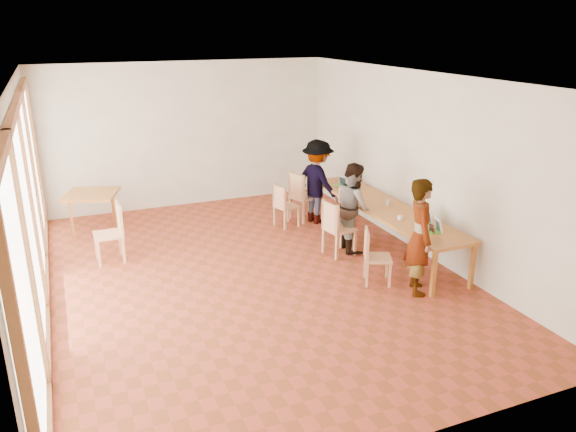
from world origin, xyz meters
The scene contains 25 objects.
ground centered at (0.00, 0.00, 0.00)m, with size 8.00×8.00×0.00m, color #9D3A26.
wall_back centered at (0.00, 4.00, 1.50)m, with size 6.00×0.10×3.00m, color beige.
wall_front centered at (0.00, -4.00, 1.50)m, with size 6.00×0.10×3.00m, color beige.
wall_right centered at (3.00, 0.00, 1.50)m, with size 0.10×8.00×3.00m, color beige.
window_wall centered at (-2.96, 0.00, 1.50)m, with size 0.10×8.00×3.00m, color white.
ceiling centered at (0.00, 0.00, 3.02)m, with size 6.00×8.00×0.04m, color white.
communal_table centered at (2.50, 0.28, 0.70)m, with size 0.80×4.00×0.75m.
side_table centered at (-2.07, 3.00, 0.67)m, with size 0.90×0.90×0.75m.
chair_near centered at (1.59, -0.91, 0.51)m, with size 0.52×0.52×0.45m.
chair_mid centered at (1.56, 0.24, 0.58)m, with size 0.50×0.50×0.50m.
chair_far centered at (1.29, 1.86, 0.51)m, with size 0.47×0.47×0.44m.
chair_empty centered at (1.74, 2.07, 0.60)m, with size 0.57×0.57×0.52m.
chair_spare centered at (-1.85, 1.44, 0.59)m, with size 0.46×0.46×0.51m.
person_near centered at (2.06, -1.42, 0.85)m, with size 0.62×0.41×1.70m, color gray.
person_mid centered at (1.98, 0.38, 0.76)m, with size 0.74×0.58×1.52m, color gray.
person_far centered at (2.02, 1.88, 0.82)m, with size 1.06×0.61×1.63m, color gray.
laptop_near centered at (2.56, -1.11, 0.80)m, with size 0.26×0.28×0.20m.
laptop_mid centered at (2.66, -0.72, 0.81)m, with size 0.26×0.29×0.21m.
laptop_far centered at (2.42, 1.66, 0.80)m, with size 0.26×0.27×0.19m.
yellow_mug centered at (2.32, 1.22, 0.80)m, with size 0.12×0.12×0.09m, color #BF8029.
green_bottle centered at (2.71, -0.63, 0.89)m, with size 0.07×0.07×0.28m, color #1A7A3A.
clear_glass centered at (2.59, 0.28, 0.80)m, with size 0.07×0.07×0.09m, color silver.
condiment_cup centered at (2.37, -0.45, 0.78)m, with size 0.08×0.08×0.06m, color white.
pink_phone centered at (2.40, -0.38, 0.76)m, with size 0.05×0.10×0.01m, color #D63F83.
black_pouch centered at (2.45, -0.96, 0.80)m, with size 0.16×0.26×0.09m, color black.
Camera 1 is at (-2.51, -7.54, 3.72)m, focal length 35.00 mm.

